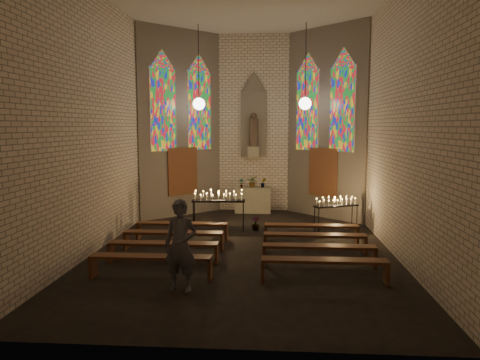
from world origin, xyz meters
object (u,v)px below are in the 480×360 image
at_px(votive_stand_left, 218,198).
at_px(votive_stand_right, 336,203).
at_px(aisle_flower_pot, 256,223).
at_px(altar, 253,200).
at_px(visitor, 181,245).

height_order(votive_stand_left, votive_stand_right, votive_stand_left).
distance_m(aisle_flower_pot, votive_stand_right, 2.69).
distance_m(altar, votive_stand_left, 3.51).
relative_size(votive_stand_left, visitor, 0.91).
bearing_deg(votive_stand_right, votive_stand_left, 158.00).
height_order(votive_stand_left, visitor, visitor).
xyz_separation_m(votive_stand_right, visitor, (-3.91, -5.73, 0.02)).
xyz_separation_m(aisle_flower_pot, visitor, (-1.33, -5.77, 0.73)).
bearing_deg(aisle_flower_pot, altar, 94.17).
bearing_deg(altar, visitor, -96.97).
bearing_deg(altar, aisle_flower_pot, -85.83).
height_order(votive_stand_right, visitor, visitor).
distance_m(votive_stand_left, votive_stand_right, 3.80).
bearing_deg(altar, votive_stand_right, -48.79).
relative_size(aisle_flower_pot, votive_stand_right, 0.30).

